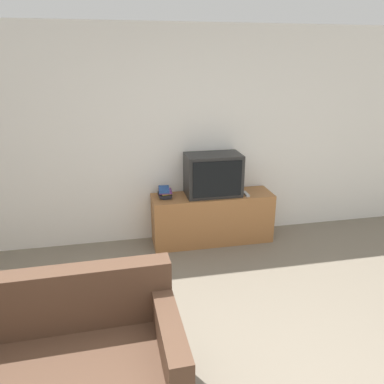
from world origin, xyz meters
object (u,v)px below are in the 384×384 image
Objects in this scene: tv_stand at (212,218)px; couch at (34,383)px; book_stack at (165,193)px; remote_on_stand at (246,194)px; television at (213,175)px.

tv_stand is 0.81× the size of couch.
couch is at bearing -116.58° from book_stack.
remote_on_stand is at bearing -7.04° from book_stack.
book_stack is at bearing 176.10° from tv_stand.
tv_stand is 0.57m from television.
book_stack is 1.35× the size of remote_on_stand.
book_stack is at bearing 172.96° from remote_on_stand.
couch is (-1.73, -2.24, -0.01)m from tv_stand.
television reaches higher than couch.
book_stack is (-0.59, 0.04, 0.37)m from tv_stand.
television is 3.95× the size of remote_on_stand.
couch is at bearing -127.71° from tv_stand.
remote_on_stand reaches higher than tv_stand.
television is at bearing -2.19° from book_stack.
remote_on_stand is (1.00, -0.12, -0.05)m from book_stack.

